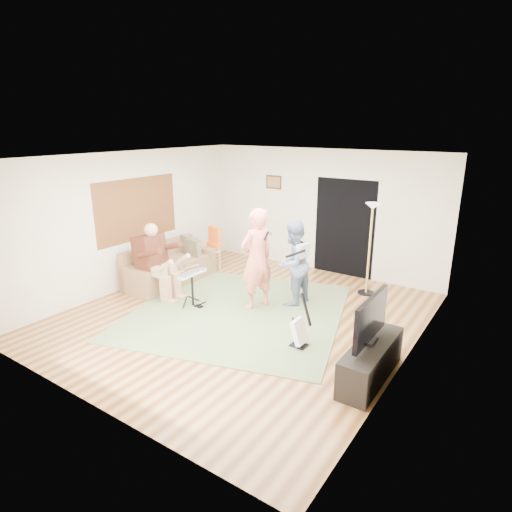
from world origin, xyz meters
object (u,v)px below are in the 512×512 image
at_px(singer, 257,259).
at_px(guitar_spare, 300,332).
at_px(drum_kit, 192,291).
at_px(torchiere_lamp, 371,233).
at_px(sofa, 168,270).
at_px(dining_chair, 210,255).
at_px(television, 371,318).
at_px(tv_cabinet, 371,361).
at_px(guitarist, 293,264).

xyz_separation_m(singer, guitar_spare, (1.36, -0.86, -0.66)).
bearing_deg(drum_kit, torchiere_lamp, 44.45).
bearing_deg(sofa, torchiere_lamp, 24.85).
bearing_deg(dining_chair, television, -11.84).
bearing_deg(tv_cabinet, singer, 156.91).
xyz_separation_m(guitarist, dining_chair, (-2.54, 0.67, -0.43)).
bearing_deg(drum_kit, sofa, 153.24).
xyz_separation_m(drum_kit, guitarist, (1.44, 1.12, 0.48)).
relative_size(guitarist, tv_cabinet, 1.11).
bearing_deg(guitar_spare, torchiere_lamp, 88.53).
bearing_deg(television, sofa, 166.95).
xyz_separation_m(sofa, guitar_spare, (3.63, -0.88, -0.02)).
relative_size(guitarist, guitar_spare, 1.77).
bearing_deg(tv_cabinet, television, 180.00).
relative_size(sofa, dining_chair, 2.06).
xyz_separation_m(guitar_spare, dining_chair, (-3.44, 2.02, 0.09)).
bearing_deg(torchiere_lamp, tv_cabinet, -68.75).
xyz_separation_m(guitarist, tv_cabinet, (2.06, -1.57, -0.53)).
bearing_deg(singer, tv_cabinet, 86.24).
distance_m(sofa, guitar_spare, 3.74).
height_order(guitarist, dining_chair, guitarist).
xyz_separation_m(torchiere_lamp, television, (1.04, -2.81, -0.38)).
bearing_deg(television, drum_kit, 172.60).
height_order(singer, dining_chair, singer).
height_order(guitarist, tv_cabinet, guitarist).
xyz_separation_m(guitarist, torchiere_lamp, (0.97, 1.24, 0.45)).
bearing_deg(sofa, singer, -0.64).
xyz_separation_m(drum_kit, guitar_spare, (2.34, -0.23, -0.04)).
height_order(dining_chair, television, television).
relative_size(singer, tv_cabinet, 1.30).
bearing_deg(guitar_spare, drum_kit, 174.27).
relative_size(guitarist, television, 1.52).
xyz_separation_m(guitarist, television, (2.01, -1.57, 0.07)).
distance_m(singer, guitar_spare, 1.74).
height_order(drum_kit, singer, singer).
height_order(torchiere_lamp, tv_cabinet, torchiere_lamp).
relative_size(guitarist, torchiere_lamp, 0.87).
distance_m(guitar_spare, torchiere_lamp, 2.78).
distance_m(guitarist, dining_chair, 2.66).
xyz_separation_m(sofa, torchiere_lamp, (3.70, 1.71, 0.96)).
distance_m(guitarist, television, 2.55).
height_order(sofa, torchiere_lamp, torchiere_lamp).
distance_m(singer, television, 2.69).
bearing_deg(guitar_spare, dining_chair, 149.55).
distance_m(dining_chair, television, 5.09).
height_order(singer, torchiere_lamp, singer).
xyz_separation_m(guitar_spare, torchiere_lamp, (0.07, 2.60, 0.98)).
bearing_deg(guitar_spare, guitarist, 123.62).
height_order(guitar_spare, tv_cabinet, guitar_spare).
distance_m(sofa, tv_cabinet, 4.91).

